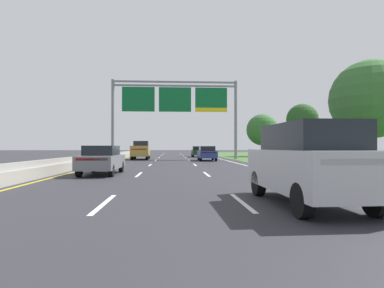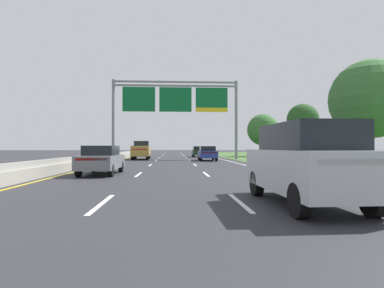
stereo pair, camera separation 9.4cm
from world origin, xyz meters
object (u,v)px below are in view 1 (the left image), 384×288
object	(u,v)px
car_blue_right_lane_sedan	(207,153)
roadside_tree_mid	(302,120)
roadside_tree_near	(370,100)
car_silver_right_lane_suv	(307,163)
pickup_truck_gold	(141,150)
overhead_sign_gantry	(175,103)
car_darkgreen_right_lane_sedan	(198,151)
car_grey_left_lane_sedan	(102,159)
roadside_tree_far	(262,130)

from	to	relation	value
car_blue_right_lane_sedan	roadside_tree_mid	distance (m)	10.59
roadside_tree_near	car_silver_right_lane_suv	bearing A→B (deg)	-131.54
pickup_truck_gold	roadside_tree_near	xyz separation A→B (m)	(13.47, -23.51, 2.75)
overhead_sign_gantry	car_darkgreen_right_lane_sedan	size ratio (longest dim) A/B	3.41
car_grey_left_lane_sedan	car_silver_right_lane_suv	xyz separation A→B (m)	(7.36, -9.63, 0.28)
car_blue_right_lane_sedan	car_darkgreen_right_lane_sedan	world-z (taller)	same
roadside_tree_mid	roadside_tree_far	world-z (taller)	roadside_tree_far
roadside_tree_mid	roadside_tree_far	bearing A→B (deg)	88.74
car_blue_right_lane_sedan	roadside_tree_mid	xyz separation A→B (m)	(9.77, -2.06, 3.50)
pickup_truck_gold	car_darkgreen_right_lane_sedan	distance (m)	11.56
car_blue_right_lane_sedan	car_darkgreen_right_lane_sedan	bearing A→B (deg)	0.48
car_blue_right_lane_sedan	car_grey_left_lane_sedan	xyz separation A→B (m)	(-7.62, -16.96, 0.00)
roadside_tree_far	pickup_truck_gold	bearing A→B (deg)	-149.94
pickup_truck_gold	roadside_tree_near	bearing A→B (deg)	-151.62
roadside_tree_mid	pickup_truck_gold	bearing A→B (deg)	160.97
car_silver_right_lane_suv	roadside_tree_mid	bearing A→B (deg)	-23.47
car_silver_right_lane_suv	roadside_tree_near	bearing A→B (deg)	-42.76
car_blue_right_lane_sedan	car_grey_left_lane_sedan	world-z (taller)	same
car_darkgreen_right_lane_sedan	car_silver_right_lane_suv	distance (m)	39.25
car_darkgreen_right_lane_sedan	car_silver_right_lane_suv	world-z (taller)	car_silver_right_lane_suv
pickup_truck_gold	car_blue_right_lane_sedan	distance (m)	8.49
overhead_sign_gantry	roadside_tree_mid	bearing A→B (deg)	-23.19
car_silver_right_lane_suv	pickup_truck_gold	bearing A→B (deg)	12.18
car_darkgreen_right_lane_sedan	car_silver_right_lane_suv	bearing A→B (deg)	-179.94
overhead_sign_gantry	car_darkgreen_right_lane_sedan	xyz separation A→B (m)	(3.47, 9.05, -5.92)
car_grey_left_lane_sedan	car_blue_right_lane_sedan	bearing A→B (deg)	-23.80
car_silver_right_lane_suv	car_grey_left_lane_sedan	bearing A→B (deg)	36.14
roadside_tree_mid	car_darkgreen_right_lane_sedan	bearing A→B (deg)	123.51
overhead_sign_gantry	car_blue_right_lane_sedan	distance (m)	7.73
car_darkgreen_right_lane_sedan	roadside_tree_mid	bearing A→B (deg)	-146.01
roadside_tree_near	roadside_tree_far	xyz separation A→B (m)	(4.20, 33.74, 0.30)
car_blue_right_lane_sedan	car_grey_left_lane_sedan	distance (m)	18.59
roadside_tree_near	car_grey_left_lane_sedan	bearing A→B (deg)	168.97
car_blue_right_lane_sedan	roadside_tree_far	size ratio (longest dim) A/B	0.67
car_darkgreen_right_lane_sedan	roadside_tree_near	xyz separation A→B (m)	(5.90, -32.25, 3.01)
pickup_truck_gold	car_grey_left_lane_sedan	size ratio (longest dim) A/B	1.23
pickup_truck_gold	car_silver_right_lane_suv	distance (m)	31.36
car_darkgreen_right_lane_sedan	roadside_tree_far	xyz separation A→B (m)	(10.10, 1.48, 3.31)
car_blue_right_lane_sedan	roadside_tree_far	bearing A→B (deg)	-35.01
overhead_sign_gantry	car_grey_left_lane_sedan	bearing A→B (deg)	-101.48
car_silver_right_lane_suv	roadside_tree_far	size ratio (longest dim) A/B	0.72
overhead_sign_gantry	car_silver_right_lane_suv	world-z (taller)	overhead_sign_gantry
car_grey_left_lane_sedan	roadside_tree_near	xyz separation A→B (m)	(13.55, -2.64, 3.01)
overhead_sign_gantry	roadside_tree_near	xyz separation A→B (m)	(9.37, -23.20, -2.91)
car_darkgreen_right_lane_sedan	roadside_tree_near	size ratio (longest dim) A/B	0.76
car_blue_right_lane_sedan	overhead_sign_gantry	bearing A→B (deg)	44.34
car_grey_left_lane_sedan	overhead_sign_gantry	bearing A→B (deg)	-11.09
car_grey_left_lane_sedan	roadside_tree_mid	bearing A→B (deg)	-49.02
car_grey_left_lane_sedan	roadside_tree_far	world-z (taller)	roadside_tree_far
car_grey_left_lane_sedan	roadside_tree_near	distance (m)	14.13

